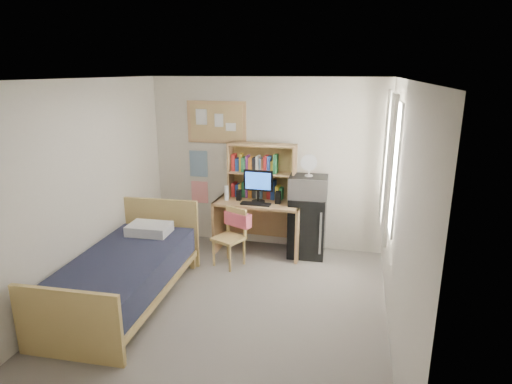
% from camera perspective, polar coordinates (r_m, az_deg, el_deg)
% --- Properties ---
extents(floor, '(3.60, 4.20, 0.02)m').
position_cam_1_polar(floor, '(5.16, -3.87, -15.61)').
color(floor, gray).
rests_on(floor, ground).
extents(ceiling, '(3.60, 4.20, 0.02)m').
position_cam_1_polar(ceiling, '(4.40, -4.52, 14.74)').
color(ceiling, silver).
rests_on(ceiling, wall_back).
extents(wall_back, '(3.60, 0.04, 2.60)m').
position_cam_1_polar(wall_back, '(6.58, 1.36, 3.76)').
color(wall_back, silver).
rests_on(wall_back, floor).
extents(wall_front, '(3.60, 0.04, 2.60)m').
position_cam_1_polar(wall_front, '(2.85, -17.40, -14.03)').
color(wall_front, silver).
rests_on(wall_front, floor).
extents(wall_left, '(0.04, 4.20, 2.60)m').
position_cam_1_polar(wall_left, '(5.42, -22.62, -0.15)').
color(wall_left, silver).
rests_on(wall_left, floor).
extents(wall_right, '(0.04, 4.20, 2.60)m').
position_cam_1_polar(wall_right, '(4.44, 18.63, -3.17)').
color(wall_right, silver).
rests_on(wall_right, floor).
extents(window_unit, '(0.10, 1.40, 1.70)m').
position_cam_1_polar(window_unit, '(5.51, 17.42, 3.82)').
color(window_unit, white).
rests_on(window_unit, wall_right).
extents(curtain_left, '(0.04, 0.55, 1.70)m').
position_cam_1_polar(curtain_left, '(5.12, 17.34, 2.93)').
color(curtain_left, white).
rests_on(curtain_left, wall_right).
extents(curtain_right, '(0.04, 0.55, 1.70)m').
position_cam_1_polar(curtain_right, '(5.90, 16.91, 4.62)').
color(curtain_right, white).
rests_on(curtain_right, wall_right).
extents(bulletin_board, '(0.94, 0.03, 0.64)m').
position_cam_1_polar(bulletin_board, '(6.67, -5.29, 9.26)').
color(bulletin_board, tan).
rests_on(bulletin_board, wall_back).
extents(poster_wave, '(0.30, 0.01, 0.42)m').
position_cam_1_polar(poster_wave, '(6.89, -7.66, 3.75)').
color(poster_wave, '#225A8B').
rests_on(poster_wave, wall_back).
extents(poster_japan, '(0.28, 0.01, 0.36)m').
position_cam_1_polar(poster_japan, '(7.01, -7.52, -0.01)').
color(poster_japan, red).
rests_on(poster_japan, wall_back).
extents(desk, '(1.32, 0.69, 0.81)m').
position_cam_1_polar(desk, '(6.52, 0.43, -4.58)').
color(desk, tan).
rests_on(desk, floor).
extents(desk_chair, '(0.55, 0.55, 0.82)m').
position_cam_1_polar(desk_chair, '(6.06, -3.67, -6.15)').
color(desk_chair, tan).
rests_on(desk_chair, floor).
extents(mini_fridge, '(0.55, 0.55, 0.90)m').
position_cam_1_polar(mini_fridge, '(6.44, 6.83, -4.50)').
color(mini_fridge, black).
rests_on(mini_fridge, floor).
extents(bed, '(1.16, 2.19, 0.59)m').
position_cam_1_polar(bed, '(5.41, -17.14, -11.08)').
color(bed, black).
rests_on(bed, floor).
extents(hutch, '(1.03, 0.29, 0.84)m').
position_cam_1_polar(hutch, '(6.42, 0.79, 2.78)').
color(hutch, tan).
rests_on(hutch, desk).
extents(monitor, '(0.44, 0.05, 0.46)m').
position_cam_1_polar(monitor, '(6.26, 0.30, 0.70)').
color(monitor, black).
rests_on(monitor, desk).
extents(keyboard, '(0.44, 0.15, 0.02)m').
position_cam_1_polar(keyboard, '(6.20, -0.04, -1.60)').
color(keyboard, black).
rests_on(keyboard, desk).
extents(speaker_left, '(0.07, 0.07, 0.16)m').
position_cam_1_polar(speaker_left, '(6.39, -2.30, -0.42)').
color(speaker_left, black).
rests_on(speaker_left, desk).
extents(speaker_right, '(0.08, 0.08, 0.18)m').
position_cam_1_polar(speaker_right, '(6.24, 2.96, -0.74)').
color(speaker_right, black).
rests_on(speaker_right, desk).
extents(water_bottle, '(0.07, 0.07, 0.22)m').
position_cam_1_polar(water_bottle, '(6.40, -3.95, -0.13)').
color(water_bottle, white).
rests_on(water_bottle, desk).
extents(hoodie, '(0.43, 0.29, 0.20)m').
position_cam_1_polar(hoodie, '(6.12, -2.45, -3.64)').
color(hoodie, '#E1556A').
rests_on(hoodie, desk_chair).
extents(microwave, '(0.56, 0.43, 0.32)m').
position_cam_1_polar(microwave, '(6.23, 6.99, 0.70)').
color(microwave, silver).
rests_on(microwave, mini_fridge).
extents(desk_fan, '(0.24, 0.24, 0.29)m').
position_cam_1_polar(desk_fan, '(6.16, 7.09, 3.43)').
color(desk_fan, white).
rests_on(desk_fan, microwave).
extents(pillow, '(0.56, 0.40, 0.13)m').
position_cam_1_polar(pillow, '(5.88, -14.03, -4.79)').
color(pillow, white).
rests_on(pillow, bed).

